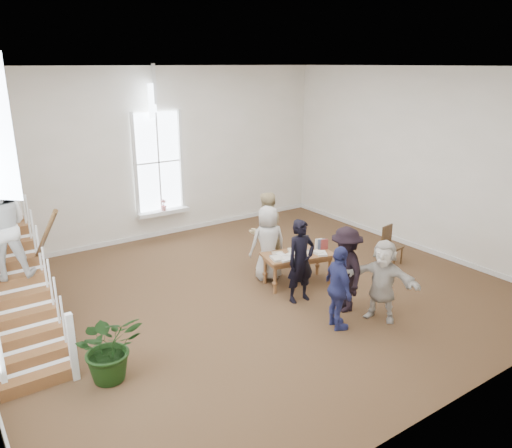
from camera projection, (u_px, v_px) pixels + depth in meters
ground at (252, 293)px, 10.37m from camera, size 10.00×10.00×0.00m
room_shell at (163, 222)px, 13.70m from camera, size 10.49×10.00×10.00m
staircase at (6, 252)px, 8.13m from camera, size 1.10×4.10×2.92m
library_table at (297, 257)px, 10.61m from camera, size 1.60×1.05×0.75m
police_officer at (301, 261)px, 9.81m from camera, size 0.64×0.44×1.69m
elderly_woman at (268, 243)px, 10.85m from camera, size 0.90×0.69×1.65m
person_yellow at (266, 231)px, 11.38m from camera, size 0.90×0.72×1.81m
woman_cluster_a at (339, 288)px, 8.78m from camera, size 0.65×0.98×1.55m
woman_cluster_b at (346, 269)px, 9.44m from camera, size 0.96×1.23×1.67m
woman_cluster_c at (382, 280)px, 9.11m from camera, size 1.04×1.49×1.54m
floor_plant at (109, 347)px, 7.40m from camera, size 1.06×0.95×1.09m
side_chair at (390, 243)px, 11.79m from camera, size 0.46×0.46×0.92m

